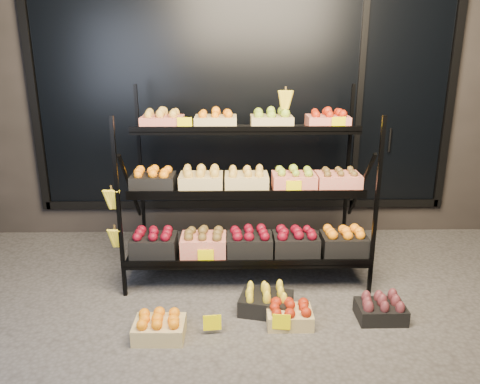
{
  "coord_description": "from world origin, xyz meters",
  "views": [
    {
      "loc": [
        -0.13,
        -3.33,
        1.99
      ],
      "look_at": [
        -0.06,
        0.55,
        0.79
      ],
      "focal_mm": 35.0,
      "sensor_mm": 36.0,
      "label": 1
    }
  ],
  "objects_px": {
    "display_rack": "(246,190)",
    "floor_crate_midleft": "(266,301)",
    "floor_crate_midright": "(289,314)",
    "floor_crate_left": "(159,327)"
  },
  "relations": [
    {
      "from": "display_rack",
      "to": "floor_crate_left",
      "type": "distance_m",
      "value": 1.4
    },
    {
      "from": "floor_crate_midleft",
      "to": "floor_crate_midright",
      "type": "relative_size",
      "value": 1.34
    },
    {
      "from": "display_rack",
      "to": "floor_crate_midleft",
      "type": "bearing_deg",
      "value": -78.53
    },
    {
      "from": "floor_crate_left",
      "to": "floor_crate_midright",
      "type": "distance_m",
      "value": 0.96
    },
    {
      "from": "display_rack",
      "to": "floor_crate_midright",
      "type": "height_order",
      "value": "display_rack"
    },
    {
      "from": "floor_crate_midleft",
      "to": "floor_crate_midright",
      "type": "bearing_deg",
      "value": -34.3
    },
    {
      "from": "display_rack",
      "to": "floor_crate_midright",
      "type": "relative_size",
      "value": 6.43
    },
    {
      "from": "display_rack",
      "to": "floor_crate_midleft",
      "type": "relative_size",
      "value": 4.78
    },
    {
      "from": "floor_crate_left",
      "to": "floor_crate_midleft",
      "type": "xyz_separation_m",
      "value": [
        0.79,
        0.33,
        0.01
      ]
    },
    {
      "from": "floor_crate_left",
      "to": "floor_crate_midleft",
      "type": "distance_m",
      "value": 0.85
    }
  ]
}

